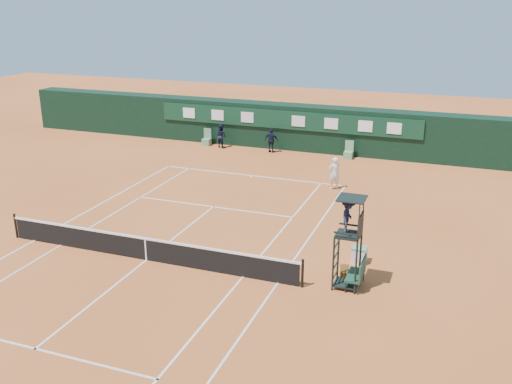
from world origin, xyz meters
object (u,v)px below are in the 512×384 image
Objects in this scene: cooler at (359,255)px; player at (334,173)px; umpire_chair at (349,224)px; tennis_net at (146,248)px; player_bench at (358,272)px.

cooler is 9.00m from player.
umpire_chair is 5.30× the size of cooler.
tennis_net is at bearing 26.94° from player.
tennis_net reaches higher than cooler.
player_bench is 11.03m from player.
tennis_net is at bearing -175.91° from umpire_chair.
tennis_net is 12.28m from player.
umpire_chair is 2.85× the size of player_bench.
umpire_chair reaches higher than cooler.
tennis_net is 3.77× the size of umpire_chair.
player_bench is at bearing 17.63° from umpire_chair.
umpire_chair is (7.85, 0.56, 1.95)m from tennis_net.
umpire_chair reaches higher than player.
tennis_net is at bearing -175.20° from player_bench.
cooler is (0.09, 2.18, -2.13)m from umpire_chair.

